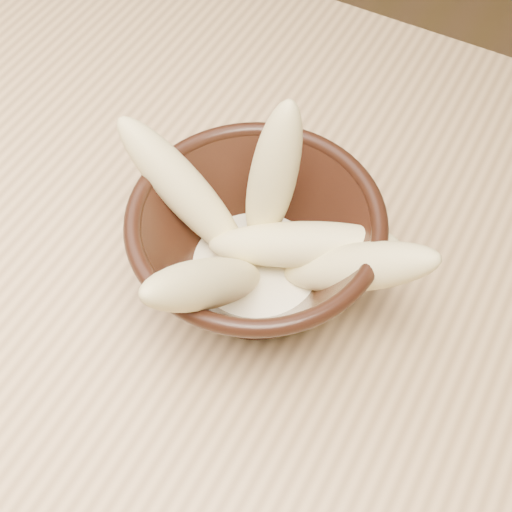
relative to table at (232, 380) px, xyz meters
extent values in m
cube|color=tan|center=(0.00, 0.00, 0.06)|extent=(1.20, 0.80, 0.04)
cylinder|color=tan|center=(-0.54, 0.34, -0.32)|extent=(0.05, 0.05, 0.71)
cylinder|color=black|center=(0.00, 0.04, 0.08)|extent=(0.08, 0.08, 0.01)
cylinder|color=black|center=(0.00, 0.04, 0.10)|extent=(0.08, 0.08, 0.01)
torus|color=black|center=(0.00, 0.04, 0.17)|extent=(0.18, 0.18, 0.01)
cylinder|color=#F0E5C1|center=(0.00, 0.04, 0.11)|extent=(0.10, 0.10, 0.01)
ellipsoid|color=#EAD68A|center=(0.00, 0.07, 0.18)|extent=(0.05, 0.07, 0.13)
ellipsoid|color=#EAD68A|center=(-0.06, 0.05, 0.16)|extent=(0.12, 0.04, 0.11)
ellipsoid|color=#EAD68A|center=(0.07, 0.05, 0.15)|extent=(0.12, 0.04, 0.10)
ellipsoid|color=#EAD68A|center=(0.03, 0.06, 0.14)|extent=(0.14, 0.08, 0.06)
ellipsoid|color=#EAD68A|center=(0.00, -0.01, 0.17)|extent=(0.05, 0.13, 0.13)
camera|label=1|loc=(0.14, -0.21, 0.54)|focal=50.00mm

